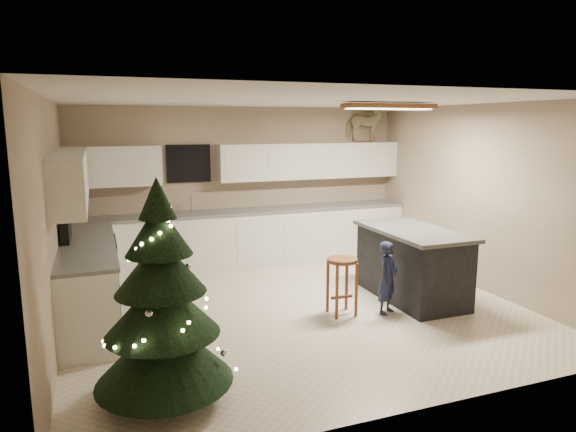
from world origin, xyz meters
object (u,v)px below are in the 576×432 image
object	(u,v)px
island	(412,263)
christmas_tree	(162,312)
bar_stool	(342,272)
toddler	(388,278)
rocking_horse	(365,124)

from	to	relation	value
island	christmas_tree	size ratio (longest dim) A/B	0.89
bar_stool	toddler	distance (m)	0.57
island	toddler	world-z (taller)	island
island	bar_stool	bearing A→B (deg)	-169.25
toddler	rocking_horse	xyz separation A→B (m)	(1.19, 2.81, 1.86)
island	christmas_tree	world-z (taller)	christmas_tree
toddler	rocking_horse	bearing A→B (deg)	35.38
island	toddler	size ratio (longest dim) A/B	1.87
toddler	rocking_horse	world-z (taller)	rocking_horse
island	bar_stool	size ratio (longest dim) A/B	2.40
bar_stool	toddler	bearing A→B (deg)	-16.61
christmas_tree	toddler	xyz separation A→B (m)	(2.85, 1.11, -0.33)
christmas_tree	toddler	world-z (taller)	christmas_tree
bar_stool	rocking_horse	size ratio (longest dim) A/B	0.92
christmas_tree	rocking_horse	distance (m)	5.84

